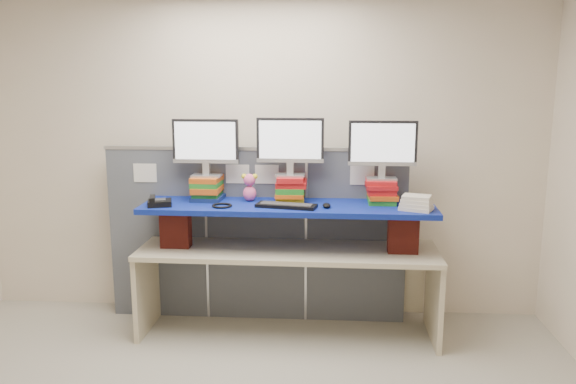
# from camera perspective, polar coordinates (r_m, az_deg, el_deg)

# --- Properties ---
(room) EXTENTS (5.00, 4.00, 2.80)m
(room) POSITION_cam_1_polar(r_m,az_deg,el_deg) (3.03, -7.58, -1.66)
(room) COLOR beige
(room) RESTS_ON ground
(cubicle_partition) EXTENTS (2.60, 0.06, 1.53)m
(cubicle_partition) POSITION_cam_1_polar(r_m,az_deg,el_deg) (4.89, -3.25, -4.26)
(cubicle_partition) COLOR #494D56
(cubicle_partition) RESTS_ON ground
(desk) EXTENTS (2.43, 0.74, 0.74)m
(desk) POSITION_cam_1_polar(r_m,az_deg,el_deg) (4.64, -0.00, -7.43)
(desk) COLOR beige
(desk) RESTS_ON ground
(brick_pier_left) EXTENTS (0.24, 0.13, 0.32)m
(brick_pier_left) POSITION_cam_1_polar(r_m,az_deg,el_deg) (4.67, -11.34, -3.59)
(brick_pier_left) COLOR maroon
(brick_pier_left) RESTS_ON desk
(brick_pier_right) EXTENTS (0.24, 0.13, 0.32)m
(brick_pier_right) POSITION_cam_1_polar(r_m,az_deg,el_deg) (4.53, 11.60, -4.08)
(brick_pier_right) COLOR maroon
(brick_pier_right) RESTS_ON desk
(blue_board) EXTENTS (2.35, 0.62, 0.04)m
(blue_board) POSITION_cam_1_polar(r_m,az_deg,el_deg) (4.51, -0.00, -1.51)
(blue_board) COLOR navy
(blue_board) RESTS_ON brick_pier_left
(book_stack_left) EXTENTS (0.26, 0.30, 0.20)m
(book_stack_left) POSITION_cam_1_polar(r_m,az_deg,el_deg) (4.71, -8.20, 0.38)
(book_stack_left) COLOR #12214F
(book_stack_left) RESTS_ON blue_board
(book_stack_center) EXTENTS (0.26, 0.31, 0.21)m
(book_stack_center) POSITION_cam_1_polar(r_m,az_deg,el_deg) (4.61, 0.26, 0.36)
(book_stack_center) COLOR gold
(book_stack_center) RESTS_ON blue_board
(book_stack_right) EXTENTS (0.26, 0.31, 0.19)m
(book_stack_right) POSITION_cam_1_polar(r_m,az_deg,el_deg) (4.61, 9.46, 0.10)
(book_stack_right) COLOR #1E7220
(book_stack_right) RESTS_ON blue_board
(monitor_left) EXTENTS (0.54, 0.16, 0.47)m
(monitor_left) POSITION_cam_1_polar(r_m,az_deg,el_deg) (4.65, -8.37, 4.83)
(monitor_left) COLOR #A3A4A8
(monitor_left) RESTS_ON book_stack_left
(monitor_center) EXTENTS (0.54, 0.16, 0.47)m
(monitor_center) POSITION_cam_1_polar(r_m,az_deg,el_deg) (4.55, 0.22, 4.97)
(monitor_center) COLOR #A3A4A8
(monitor_center) RESTS_ON book_stack_center
(monitor_right) EXTENTS (0.54, 0.16, 0.47)m
(monitor_right) POSITION_cam_1_polar(r_m,az_deg,el_deg) (4.55, 9.59, 4.59)
(monitor_right) COLOR #A3A4A8
(monitor_right) RESTS_ON book_stack_right
(keyboard) EXTENTS (0.49, 0.25, 0.03)m
(keyboard) POSITION_cam_1_polar(r_m,az_deg,el_deg) (4.39, -0.18, -1.39)
(keyboard) COLOR black
(keyboard) RESTS_ON blue_board
(mouse) EXTENTS (0.07, 0.12, 0.04)m
(mouse) POSITION_cam_1_polar(r_m,az_deg,el_deg) (4.39, 3.94, -1.36)
(mouse) COLOR black
(mouse) RESTS_ON blue_board
(desk_phone) EXTENTS (0.22, 0.21, 0.08)m
(desk_phone) POSITION_cam_1_polar(r_m,az_deg,el_deg) (4.56, -13.00, -1.02)
(desk_phone) COLOR black
(desk_phone) RESTS_ON blue_board
(headset) EXTENTS (0.19, 0.19, 0.02)m
(headset) POSITION_cam_1_polar(r_m,az_deg,el_deg) (4.44, -6.72, -1.38)
(headset) COLOR black
(headset) RESTS_ON blue_board
(plush_toy) EXTENTS (0.13, 0.10, 0.23)m
(plush_toy) POSITION_cam_1_polar(r_m,az_deg,el_deg) (4.62, -3.92, 0.50)
(plush_toy) COLOR #E3568C
(plush_toy) RESTS_ON blue_board
(binder_stack) EXTENTS (0.29, 0.26, 0.11)m
(binder_stack) POSITION_cam_1_polar(r_m,az_deg,el_deg) (4.41, 12.92, -1.10)
(binder_stack) COLOR beige
(binder_stack) RESTS_ON blue_board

